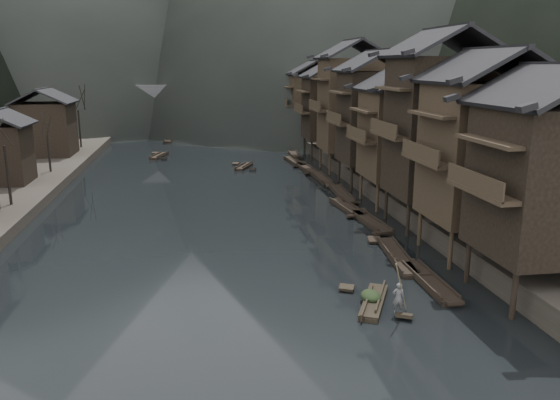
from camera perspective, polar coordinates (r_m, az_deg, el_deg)
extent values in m
plane|color=black|center=(36.06, -6.15, -6.56)|extent=(300.00, 300.00, 0.00)
cube|color=#2D2823|center=(83.11, 17.17, 5.26)|extent=(40.00, 200.00, 1.80)
cylinder|color=black|center=(30.32, 23.26, -9.10)|extent=(0.30, 0.30, 2.90)
cylinder|color=black|center=(34.15, 19.02, -6.14)|extent=(0.30, 0.30, 2.90)
cylinder|color=black|center=(35.50, 22.97, -5.73)|extent=(0.30, 0.30, 2.90)
cube|color=black|center=(32.45, 26.57, 1.76)|extent=(7.00, 6.00, 7.91)
cube|color=#33291C|center=(30.39, 20.33, 0.87)|extent=(1.20, 5.70, 0.25)
cylinder|color=#33291C|center=(35.99, 17.40, -4.98)|extent=(0.30, 0.30, 2.90)
cylinder|color=#33291C|center=(40.12, 14.40, -2.83)|extent=(0.30, 0.30, 2.90)
cylinder|color=#33291C|center=(37.27, 21.20, -4.65)|extent=(0.30, 0.30, 2.90)
cylinder|color=#33291C|center=(41.27, 17.91, -2.61)|extent=(0.30, 0.30, 2.90)
cube|color=#33291C|center=(38.17, 20.63, 4.71)|extent=(7.00, 6.00, 8.88)
cube|color=#33291C|center=(36.43, 15.08, 4.02)|extent=(1.20, 5.70, 0.25)
cylinder|color=black|center=(42.06, 13.23, -1.99)|extent=(0.30, 0.30, 2.90)
cylinder|color=black|center=(46.37, 11.02, -0.39)|extent=(0.30, 0.30, 2.90)
cylinder|color=black|center=(43.16, 16.61, -1.80)|extent=(0.30, 0.30, 2.90)
cylinder|color=black|center=(47.38, 14.15, -0.25)|extent=(0.30, 0.30, 2.90)
cube|color=black|center=(44.22, 16.29, 7.30)|extent=(7.00, 6.00, 10.57)
cube|color=#33291C|center=(42.74, 11.35, 6.66)|extent=(1.20, 5.70, 0.25)
cylinder|color=#33291C|center=(48.38, 10.14, 0.25)|extent=(0.30, 0.30, 2.90)
cylinder|color=#33291C|center=(52.82, 8.45, 1.47)|extent=(0.30, 0.30, 2.90)
cylinder|color=#33291C|center=(49.34, 13.16, 0.37)|extent=(0.30, 0.30, 2.90)
cylinder|color=#33291C|center=(53.70, 11.26, 1.56)|extent=(0.30, 0.30, 2.90)
cube|color=#33291C|center=(50.76, 12.84, 6.72)|extent=(7.00, 6.00, 7.78)
cube|color=#33291C|center=(49.46, 8.48, 6.28)|extent=(1.20, 5.70, 0.25)
cylinder|color=black|center=(55.81, 7.48, 2.18)|extent=(0.30, 0.30, 2.90)
cylinder|color=black|center=(60.33, 6.20, 3.10)|extent=(0.30, 0.30, 2.90)
cylinder|color=black|center=(56.64, 10.15, 2.25)|extent=(0.30, 0.30, 2.90)
cylinder|color=black|center=(61.11, 8.69, 3.16)|extent=(0.30, 0.30, 2.90)
cube|color=black|center=(58.13, 9.96, 8.49)|extent=(7.00, 6.00, 9.31)
cube|color=#33291C|center=(57.01, 6.09, 8.05)|extent=(1.20, 5.70, 0.25)
cylinder|color=#33291C|center=(64.33, 5.22, 3.80)|extent=(0.30, 0.30, 2.90)
cylinder|color=#33291C|center=(68.92, 4.25, 4.50)|extent=(0.30, 0.30, 2.90)
cylinder|color=#33291C|center=(65.05, 7.58, 3.85)|extent=(0.30, 0.30, 2.90)
cylinder|color=#33291C|center=(69.60, 6.46, 4.54)|extent=(0.30, 0.30, 2.90)
cube|color=#33291C|center=(66.63, 7.46, 9.85)|extent=(7.00, 6.00, 10.69)
cube|color=#33291C|center=(65.65, 4.05, 9.41)|extent=(1.20, 5.70, 0.25)
cylinder|color=black|center=(73.93, 3.32, 5.16)|extent=(0.30, 0.30, 2.90)
cylinder|color=black|center=(78.57, 2.57, 5.69)|extent=(0.30, 0.30, 2.90)
cylinder|color=black|center=(74.56, 5.40, 5.20)|extent=(0.30, 0.30, 2.90)
cylinder|color=black|center=(79.16, 4.53, 5.73)|extent=(0.30, 0.30, 2.90)
cube|color=black|center=(76.33, 5.30, 9.52)|extent=(7.00, 6.00, 8.29)
cube|color=#33291C|center=(75.48, 2.31, 9.20)|extent=(1.20, 5.70, 0.25)
cylinder|color=#33291C|center=(85.57, 1.60, 6.38)|extent=(0.30, 0.30, 2.90)
cylinder|color=#33291C|center=(90.25, 1.04, 6.78)|extent=(0.30, 0.30, 2.90)
cylinder|color=#33291C|center=(86.11, 3.41, 6.41)|extent=(0.30, 0.30, 2.90)
cylinder|color=#33291C|center=(90.77, 2.76, 6.81)|extent=(0.30, 0.30, 2.90)
cube|color=#33291C|center=(87.98, 3.35, 10.19)|extent=(7.00, 6.00, 8.47)
cube|color=#33291C|center=(87.24, 0.74, 9.91)|extent=(1.20, 5.70, 0.25)
cube|color=black|center=(61.39, -27.08, 4.49)|extent=(5.00, 5.00, 5.80)
cube|color=black|center=(78.51, -23.20, 7.01)|extent=(6.50, 6.50, 6.80)
cylinder|color=black|center=(51.50, -26.45, 2.59)|extent=(0.24, 0.24, 5.06)
cylinder|color=black|center=(65.89, -22.65, 4.75)|extent=(0.24, 0.24, 4.11)
cylinder|color=black|center=(84.14, -19.79, 7.20)|extent=(0.24, 0.24, 5.32)
cube|color=black|center=(33.66, 15.30, -8.25)|extent=(1.16, 6.34, 0.30)
cube|color=black|center=(33.59, 15.32, -7.96)|extent=(1.22, 6.21, 0.10)
cube|color=black|center=(36.19, 13.31, -6.30)|extent=(0.94, 0.79, 0.33)
cube|color=black|center=(31.11, 17.66, -10.03)|extent=(0.94, 0.79, 0.33)
cube|color=black|center=(37.40, 12.11, -5.79)|extent=(1.91, 7.36, 0.30)
cube|color=black|center=(37.34, 12.12, -5.53)|extent=(1.95, 7.23, 0.10)
cube|color=black|center=(40.30, 9.84, -4.02)|extent=(1.03, 0.99, 0.36)
cube|color=black|center=(34.50, 14.80, -7.41)|extent=(1.03, 0.99, 0.36)
cube|color=black|center=(44.96, 9.38, -2.29)|extent=(1.67, 6.72, 0.30)
cube|color=black|center=(44.91, 9.38, -2.07)|extent=(1.72, 6.59, 0.10)
cube|color=black|center=(47.92, 8.51, -1.06)|extent=(1.00, 0.90, 0.34)
cube|color=black|center=(41.96, 10.38, -3.32)|extent=(1.00, 0.90, 0.34)
cube|color=black|center=(49.09, 6.97, -0.82)|extent=(1.74, 6.20, 0.30)
cube|color=black|center=(49.05, 6.97, -0.61)|extent=(1.79, 6.08, 0.10)
cube|color=black|center=(51.86, 6.42, 0.16)|extent=(1.01, 0.85, 0.33)
cube|color=black|center=(46.27, 7.59, -1.58)|extent=(1.01, 0.85, 0.33)
cube|color=black|center=(54.27, 6.43, 0.62)|extent=(1.54, 7.68, 0.30)
cube|color=black|center=(54.22, 6.44, 0.81)|extent=(1.58, 7.53, 0.10)
cube|color=black|center=(57.62, 5.27, 1.58)|extent=(0.99, 0.98, 0.37)
cube|color=black|center=(50.88, 7.75, -0.15)|extent=(0.99, 0.98, 0.37)
cube|color=black|center=(61.52, 4.33, 2.26)|extent=(1.22, 6.16, 0.30)
cube|color=black|center=(61.48, 4.33, 2.42)|extent=(1.27, 6.04, 0.10)
cube|color=black|center=(64.32, 3.78, 2.91)|extent=(0.95, 0.78, 0.33)
cube|color=black|center=(58.68, 4.94, 1.81)|extent=(0.95, 0.78, 0.33)
cube|color=black|center=(67.49, 2.67, 3.33)|extent=(1.65, 7.03, 0.30)
cube|color=black|center=(67.45, 2.68, 3.48)|extent=(1.69, 6.90, 0.10)
cube|color=black|center=(70.73, 2.34, 3.94)|extent=(1.00, 0.93, 0.35)
cube|color=black|center=(64.20, 3.04, 2.90)|extent=(1.00, 0.93, 0.35)
cube|color=black|center=(72.05, 1.45, 4.02)|extent=(1.61, 7.36, 0.30)
cube|color=black|center=(72.02, 1.46, 4.16)|extent=(1.65, 7.22, 0.10)
cube|color=black|center=(75.46, 1.15, 4.58)|extent=(1.00, 0.96, 0.36)
cube|color=black|center=(68.60, 1.79, 3.63)|extent=(1.00, 0.96, 0.36)
cube|color=black|center=(78.39, 1.41, 4.83)|extent=(1.67, 6.83, 0.30)
cube|color=black|center=(78.36, 1.41, 4.96)|extent=(1.71, 6.70, 0.10)
cube|color=black|center=(81.47, 0.81, 5.28)|extent=(1.00, 0.91, 0.34)
cube|color=black|center=(75.28, 2.06, 4.56)|extent=(1.00, 0.91, 0.34)
cube|color=black|center=(84.16, 0.39, 5.47)|extent=(1.76, 5.97, 0.30)
cube|color=black|center=(84.14, 0.39, 5.59)|extent=(1.80, 5.86, 0.10)
cube|color=black|center=(86.93, 0.29, 5.83)|extent=(1.01, 0.83, 0.32)
cube|color=black|center=(81.35, 0.49, 5.27)|extent=(1.01, 0.83, 0.32)
cube|color=black|center=(89.47, -0.37, 5.98)|extent=(1.28, 5.89, 0.30)
cube|color=black|center=(89.45, -0.37, 6.09)|extent=(1.33, 5.77, 0.10)
cube|color=black|center=(92.22, -0.58, 6.30)|extent=(0.96, 0.75, 0.32)
cube|color=black|center=(86.69, -0.14, 5.81)|extent=(0.96, 0.75, 0.32)
cube|color=black|center=(95.12, -0.67, 6.45)|extent=(2.07, 7.76, 0.30)
cube|color=black|center=(95.09, -0.67, 6.56)|extent=(2.11, 7.62, 0.10)
cube|color=black|center=(98.76, -0.71, 6.81)|extent=(1.05, 1.05, 0.37)
cube|color=black|center=(91.44, -0.63, 6.24)|extent=(1.05, 1.05, 0.37)
cube|color=black|center=(68.61, -3.80, 3.49)|extent=(2.72, 4.55, 0.30)
cube|color=black|center=(68.58, -3.80, 3.64)|extent=(2.73, 4.49, 0.10)
cube|color=black|center=(70.47, -4.65, 3.87)|extent=(1.01, 0.86, 0.29)
cube|color=black|center=(66.72, -2.90, 3.33)|extent=(1.01, 0.86, 0.29)
cube|color=black|center=(78.46, -12.50, 4.51)|extent=(2.46, 5.22, 0.30)
cube|color=black|center=(78.43, -12.51, 4.64)|extent=(2.48, 5.13, 0.10)
cube|color=black|center=(80.82, -12.93, 4.86)|extent=(1.00, 0.86, 0.30)
cube|color=black|center=(76.07, -12.06, 4.35)|extent=(1.00, 0.86, 0.30)
cube|color=black|center=(94.66, -11.69, 6.13)|extent=(1.49, 5.31, 0.30)
cube|color=black|center=(94.63, -11.69, 6.24)|extent=(1.53, 5.21, 0.10)
cube|color=black|center=(97.11, -11.49, 6.41)|extent=(0.91, 0.73, 0.31)
cube|color=black|center=(92.17, -11.90, 6.00)|extent=(0.91, 0.73, 0.31)
cube|color=#4C4C4F|center=(105.90, -8.39, 10.91)|extent=(40.00, 6.00, 1.60)
cube|color=#4C4C4F|center=(103.14, -8.39, 11.55)|extent=(40.00, 0.50, 1.00)
cube|color=#4C4C4F|center=(108.54, -8.44, 11.66)|extent=(40.00, 0.50, 1.00)
cube|color=#4C4C4F|center=(106.90, -15.91, 8.40)|extent=(3.20, 6.00, 6.40)
cube|color=#4C4C4F|center=(106.21, -10.77, 8.66)|extent=(3.20, 6.00, 6.40)
cube|color=#4C4C4F|center=(106.34, -5.86, 8.83)|extent=(3.20, 6.00, 6.40)
cube|color=#4C4C4F|center=(107.29, -0.73, 8.95)|extent=(3.20, 6.00, 6.40)
cube|color=black|center=(30.34, 9.77, -10.46)|extent=(2.87, 4.50, 0.30)
cube|color=black|center=(30.26, 9.78, -10.15)|extent=(2.88, 4.44, 0.10)
cube|color=black|center=(31.71, 6.99, -8.97)|extent=(1.00, 0.88, 0.29)
cube|color=black|center=(28.94, 12.86, -11.56)|extent=(1.00, 0.88, 0.29)
ellipsoid|color=black|center=(30.24, 9.51, -9.27)|extent=(1.08, 1.42, 0.65)
imported|color=#5A5A5C|center=(28.82, 12.29, -9.54)|extent=(0.68, 0.54, 1.64)
cylinder|color=#8C7A51|center=(27.92, 12.97, -4.27)|extent=(1.63, 1.85, 3.90)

